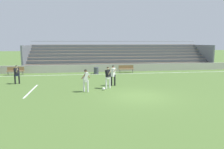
{
  "coord_description": "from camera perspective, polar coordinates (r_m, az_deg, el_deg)",
  "views": [
    {
      "loc": [
        -3.82,
        -13.31,
        3.59
      ],
      "look_at": [
        -1.32,
        3.83,
        0.93
      ],
      "focal_mm": 33.52,
      "sensor_mm": 36.0,
      "label": 1
    }
  ],
  "objects": [
    {
      "name": "sideline_wall",
      "position": [
        25.99,
        0.2,
        1.81
      ],
      "size": [
        48.0,
        0.16,
        0.92
      ],
      "primitive_type": "cube",
      "color": "#BCB7AD",
      "rests_on": "ground"
    },
    {
      "name": "trash_bin",
      "position": [
        24.2,
        -4.34,
        1.08
      ],
      "size": [
        0.55,
        0.55,
        0.76
      ],
      "primitive_type": "cylinder",
      "color": "#3D424C",
      "rests_on": "ground"
    },
    {
      "name": "bench_near_wall_gap",
      "position": [
        25.54,
        -24.83,
        1.07
      ],
      "size": [
        1.8,
        0.4,
        0.9
      ],
      "color": "olive",
      "rests_on": "ground"
    },
    {
      "name": "field_line_penalty_mark",
      "position": [
        16.84,
        -21.16,
        -4.16
      ],
      "size": [
        0.12,
        4.4,
        0.01
      ],
      "primitive_type": "cube",
      "color": "white",
      "rests_on": "ground"
    },
    {
      "name": "bench_far_right",
      "position": [
        25.04,
        3.88,
        1.73
      ],
      "size": [
        1.8,
        0.4,
        0.9
      ],
      "color": "olive",
      "rests_on": "ground"
    },
    {
      "name": "soccer_ball",
      "position": [
        15.91,
        -2.3,
        -3.9
      ],
      "size": [
        0.22,
        0.22,
        0.22
      ],
      "primitive_type": "sphere",
      "color": "white",
      "rests_on": "ground"
    },
    {
      "name": "player_white_wide_left",
      "position": [
        17.37,
        0.31,
        0.25
      ],
      "size": [
        0.47,
        0.7,
        1.72
      ],
      "color": "black",
      "rests_on": "ground"
    },
    {
      "name": "ground_plane",
      "position": [
        14.31,
        7.5,
        -5.87
      ],
      "size": [
        160.0,
        160.0,
        0.0
      ],
      "primitive_type": "plane",
      "color": "#4C6B30"
    },
    {
      "name": "player_white_trailing_run",
      "position": [
        15.32,
        -7.18,
        -1.08
      ],
      "size": [
        0.68,
        0.46,
        1.67
      ],
      "color": "white",
      "rests_on": "ground"
    },
    {
      "name": "player_dark_pressing_high",
      "position": [
        16.34,
        -1.11,
        -0.3
      ],
      "size": [
        0.49,
        0.72,
        1.71
      ],
      "color": "white",
      "rests_on": "ground"
    },
    {
      "name": "field_line_sideline",
      "position": [
        24.15,
        0.89,
        0.19
      ],
      "size": [
        44.0,
        0.12,
        0.01
      ],
      "primitive_type": "cube",
      "color": "white",
      "rests_on": "ground"
    },
    {
      "name": "bleacher_stand",
      "position": [
        29.93,
        2.26,
        5.1
      ],
      "size": [
        25.51,
        5.71,
        3.81
      ],
      "color": "#897051",
      "rests_on": "ground"
    },
    {
      "name": "player_dark_on_ball",
      "position": [
        19.98,
        -24.57,
        0.38
      ],
      "size": [
        0.51,
        0.74,
        1.63
      ],
      "color": "black",
      "rests_on": "ground"
    }
  ]
}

